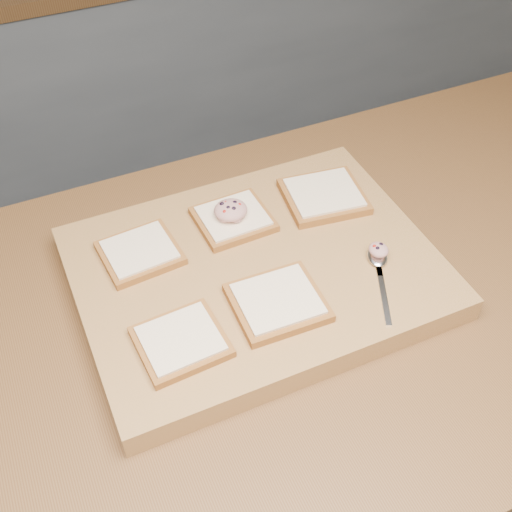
{
  "coord_description": "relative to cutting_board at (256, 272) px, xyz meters",
  "views": [
    {
      "loc": [
        -0.29,
        -0.56,
        1.65
      ],
      "look_at": [
        -0.01,
        0.05,
        0.96
      ],
      "focal_mm": 45.0,
      "sensor_mm": 36.0,
      "label": 1
    }
  ],
  "objects": [
    {
      "name": "island_counter",
      "position": [
        0.01,
        -0.05,
        -0.47
      ],
      "size": [
        2.0,
        0.8,
        0.9
      ],
      "color": "slate",
      "rests_on": "ground"
    },
    {
      "name": "back_counter",
      "position": [
        0.01,
        1.38,
        -0.45
      ],
      "size": [
        3.6,
        0.62,
        0.94
      ],
      "color": "slate",
      "rests_on": "ground"
    },
    {
      "name": "cutting_board",
      "position": [
        0.0,
        0.0,
        0.0
      ],
      "size": [
        0.54,
        0.41,
        0.04
      ],
      "primitive_type": "cube",
      "color": "#A47346",
      "rests_on": "island_counter"
    },
    {
      "name": "bread_far_left",
      "position": [
        -0.16,
        0.09,
        0.03
      ],
      "size": [
        0.12,
        0.11,
        0.02
      ],
      "color": "#8E5D24",
      "rests_on": "cutting_board"
    },
    {
      "name": "bread_far_center",
      "position": [
        0.0,
        0.1,
        0.03
      ],
      "size": [
        0.12,
        0.11,
        0.02
      ],
      "color": "#8E5D24",
      "rests_on": "cutting_board"
    },
    {
      "name": "bread_far_right",
      "position": [
        0.16,
        0.09,
        0.03
      ],
      "size": [
        0.14,
        0.13,
        0.02
      ],
      "color": "#8E5D24",
      "rests_on": "cutting_board"
    },
    {
      "name": "bread_near_left",
      "position": [
        -0.16,
        -0.1,
        0.03
      ],
      "size": [
        0.12,
        0.11,
        0.02
      ],
      "color": "#8E5D24",
      "rests_on": "cutting_board"
    },
    {
      "name": "bread_near_center",
      "position": [
        -0.01,
        -0.09,
        0.03
      ],
      "size": [
        0.13,
        0.12,
        0.02
      ],
      "color": "#8E5D24",
      "rests_on": "cutting_board"
    },
    {
      "name": "tuna_salad_dollop",
      "position": [
        -0.0,
        0.1,
        0.05
      ],
      "size": [
        0.05,
        0.05,
        0.03
      ],
      "color": "tan",
      "rests_on": "bread_far_center"
    },
    {
      "name": "spoon",
      "position": [
        0.17,
        -0.08,
        0.03
      ],
      "size": [
        0.08,
        0.15,
        0.01
      ],
      "color": "silver",
      "rests_on": "cutting_board"
    },
    {
      "name": "spoon_salad",
      "position": [
        0.17,
        -0.07,
        0.04
      ],
      "size": [
        0.03,
        0.03,
        0.02
      ],
      "color": "tan",
      "rests_on": "spoon"
    }
  ]
}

